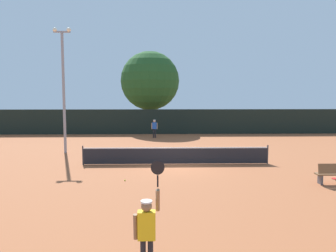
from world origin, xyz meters
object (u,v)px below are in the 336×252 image
object	(u,v)px
parked_car_near	(103,121)
parked_car_mid	(138,120)
player_serving	(147,226)
tennis_ball	(125,180)
spare_racket	(335,179)
light_pole	(63,83)
parked_car_far	(251,121)
player_receiving	(154,127)
large_tree	(150,81)

from	to	relation	value
parked_car_near	parked_car_mid	size ratio (longest dim) A/B	0.96
player_serving	tennis_ball	world-z (taller)	player_serving
spare_racket	light_pole	distance (m)	16.97
light_pole	parked_car_far	distance (m)	24.81
player_receiving	tennis_ball	bearing A→B (deg)	85.61
parked_car_near	parked_car_far	world-z (taller)	same
light_pole	parked_car_far	bearing A→B (deg)	44.30
player_serving	parked_car_near	distance (m)	32.17
tennis_ball	light_pole	distance (m)	9.97
player_serving	large_tree	xyz separation A→B (m)	(-0.74, 29.01, 4.27)
player_serving	parked_car_mid	world-z (taller)	player_serving
tennis_ball	large_tree	bearing A→B (deg)	88.45
tennis_ball	light_pole	bearing A→B (deg)	122.93
player_receiving	light_pole	xyz separation A→B (m)	(-5.92, -7.39, 3.70)
large_tree	parked_car_near	bearing A→B (deg)	155.77
tennis_ball	large_tree	size ratio (longest dim) A/B	0.01
large_tree	parked_car_far	bearing A→B (deg)	15.44
player_receiving	parked_car_mid	distance (m)	11.30
player_serving	parked_car_mid	distance (m)	33.82
light_pole	parked_car_near	bearing A→B (deg)	90.89
large_tree	player_receiving	bearing A→B (deg)	-84.94
parked_car_near	parked_car_far	bearing A→B (deg)	0.64
tennis_ball	parked_car_mid	distance (m)	25.90
light_pole	parked_car_far	xyz separation A→B (m)	(17.53, 17.11, -3.93)
player_receiving	parked_car_far	distance (m)	15.15
player_receiving	spare_racket	xyz separation A→B (m)	(8.65, -14.72, -0.99)
tennis_ball	large_tree	distance (m)	21.82
parked_car_near	parked_car_mid	bearing A→B (deg)	26.72
tennis_ball	large_tree	xyz separation A→B (m)	(0.57, 21.14, 5.35)
large_tree	parked_car_far	size ratio (longest dim) A/B	1.94
player_serving	player_receiving	distance (m)	22.65
player_receiving	light_pole	distance (m)	10.17
large_tree	parked_car_mid	size ratio (longest dim) A/B	1.94
tennis_ball	parked_car_mid	size ratio (longest dim) A/B	0.02
player_serving	parked_car_far	world-z (taller)	player_serving
parked_car_far	light_pole	bearing A→B (deg)	-127.51
spare_racket	parked_car_mid	xyz separation A→B (m)	(-10.82, 25.81, 0.76)
player_serving	parked_car_near	size ratio (longest dim) A/B	0.59
tennis_ball	parked_car_far	distance (m)	27.63
spare_racket	large_tree	distance (m)	23.62
player_serving	parked_car_near	world-z (taller)	player_serving
parked_car_far	parked_car_mid	bearing A→B (deg)	-177.46
parked_car_near	light_pole	bearing A→B (deg)	-91.16
player_receiving	tennis_ball	size ratio (longest dim) A/B	24.18
spare_racket	parked_car_far	xyz separation A→B (m)	(2.96, 24.44, 0.76)
player_serving	tennis_ball	size ratio (longest dim) A/B	37.30
large_tree	parked_car_near	distance (m)	7.69
light_pole	large_tree	size ratio (longest dim) A/B	0.97
spare_racket	parked_car_near	bearing A→B (deg)	122.13
parked_car_near	parked_car_far	distance (m)	17.81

